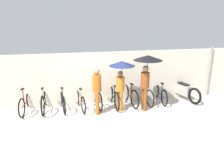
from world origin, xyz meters
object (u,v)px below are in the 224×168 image
at_px(parked_bicycle_7, 145,94).
at_px(pedestrian_leading, 97,87).
at_px(parked_bicycle_0, 26,102).
at_px(parked_bicycle_6, 130,95).
at_px(parked_bicycle_5, 113,96).
at_px(motorcycle, 183,90).
at_px(parked_bicycle_4, 97,97).
at_px(parked_bicycle_8, 160,93).
at_px(pedestrian_center, 121,73).
at_px(parked_bicycle_3, 80,99).
at_px(parked_bicycle_2, 62,100).
at_px(pedestrian_trailing, 147,67).
at_px(parked_bicycle_1, 44,100).

distance_m(parked_bicycle_7, pedestrian_leading, 2.30).
height_order(parked_bicycle_0, parked_bicycle_6, parked_bicycle_6).
height_order(parked_bicycle_0, parked_bicycle_7, parked_bicycle_7).
relative_size(parked_bicycle_5, motorcycle, 0.92).
height_order(parked_bicycle_4, parked_bicycle_6, parked_bicycle_6).
height_order(parked_bicycle_6, parked_bicycle_8, parked_bicycle_6).
height_order(parked_bicycle_4, pedestrian_leading, pedestrian_leading).
bearing_deg(motorcycle, pedestrian_center, 88.12).
height_order(parked_bicycle_7, pedestrian_center, pedestrian_center).
relative_size(parked_bicycle_7, pedestrian_leading, 0.96).
relative_size(parked_bicycle_0, parked_bicycle_5, 0.91).
distance_m(parked_bicycle_0, parked_bicycle_3, 2.01).
relative_size(parked_bicycle_2, pedestrian_trailing, 0.82).
bearing_deg(parked_bicycle_1, parked_bicycle_5, -89.95).
distance_m(pedestrian_trailing, motorcycle, 2.56).
distance_m(parked_bicycle_1, parked_bicycle_8, 4.70).
relative_size(parked_bicycle_1, parked_bicycle_2, 1.01).
distance_m(parked_bicycle_2, parked_bicycle_8, 4.03).
bearing_deg(motorcycle, parked_bicycle_1, 75.41).
height_order(parked_bicycle_0, parked_bicycle_4, parked_bicycle_0).
relative_size(pedestrian_trailing, motorcycle, 1.08).
bearing_deg(parked_bicycle_5, parked_bicycle_3, 89.67).
bearing_deg(parked_bicycle_2, pedestrian_center, -113.37).
height_order(parked_bicycle_0, parked_bicycle_2, parked_bicycle_0).
bearing_deg(parked_bicycle_3, parked_bicycle_6, -98.38).
bearing_deg(pedestrian_center, parked_bicycle_4, -45.36).
distance_m(parked_bicycle_5, pedestrian_leading, 1.18).
bearing_deg(parked_bicycle_2, parked_bicycle_7, -97.40).
bearing_deg(motorcycle, pedestrian_trailing, 97.97).
height_order(pedestrian_center, motorcycle, pedestrian_center).
distance_m(pedestrian_center, motorcycle, 3.21).
distance_m(parked_bicycle_0, parked_bicycle_1, 0.67).
distance_m(parked_bicycle_3, motorcycle, 4.44).
distance_m(parked_bicycle_1, pedestrian_leading, 2.16).
bearing_deg(pedestrian_trailing, parked_bicycle_3, -23.98).
xyz_separation_m(pedestrian_leading, motorcycle, (3.86, 0.73, -0.62)).
xyz_separation_m(parked_bicycle_3, pedestrian_leading, (0.59, -0.65, 0.66)).
bearing_deg(parked_bicycle_7, parked_bicycle_6, 87.87).
distance_m(parked_bicycle_1, pedestrian_trailing, 4.06).
xyz_separation_m(parked_bicycle_4, parked_bicycle_5, (0.67, -0.07, 0.01)).
xyz_separation_m(parked_bicycle_4, parked_bicycle_7, (2.01, -0.04, -0.01)).
bearing_deg(parked_bicycle_6, parked_bicycle_1, 81.50).
relative_size(parked_bicycle_3, pedestrian_leading, 1.02).
bearing_deg(parked_bicycle_8, parked_bicycle_0, 93.26).
bearing_deg(motorcycle, parked_bicycle_8, 78.15).
bearing_deg(pedestrian_leading, parked_bicycle_2, -22.78).
bearing_deg(parked_bicycle_7, parked_bicycle_5, 86.86).
height_order(parked_bicycle_7, pedestrian_leading, pedestrian_leading).
bearing_deg(parked_bicycle_1, parked_bicycle_8, -88.93).
bearing_deg(pedestrian_leading, parked_bicycle_3, -41.03).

